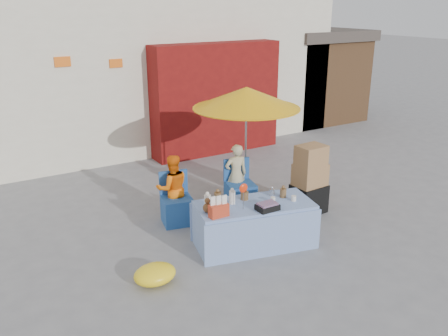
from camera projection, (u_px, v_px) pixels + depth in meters
ground at (232, 243)px, 7.23m from camera, size 80.00×80.00×0.00m
backdrop at (97, 17)px, 12.51m from camera, size 14.00×8.00×7.80m
market_table at (254, 224)px, 7.08m from camera, size 1.91×1.22×1.07m
chair_left at (177, 208)px, 7.84m from camera, size 0.57×0.56×0.85m
chair_right at (240, 193)px, 8.45m from camera, size 0.57×0.56×0.85m
vendor_orange at (173, 188)px, 7.84m from camera, size 0.64×0.54×1.14m
vendor_beige at (236, 175)px, 8.46m from camera, size 0.46×0.35×1.13m
umbrella at (246, 98)px, 8.28m from camera, size 1.90×1.90×2.09m
box_stack at (310, 182)px, 8.14m from camera, size 0.57×0.48×1.22m
tarp_bundle at (155, 274)px, 6.18m from camera, size 0.70×0.65×0.26m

